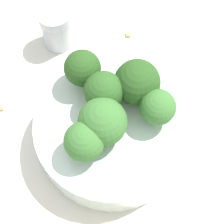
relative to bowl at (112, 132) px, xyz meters
The scene contains 11 objects.
ground_plane 0.02m from the bowl, ahead, with size 3.00×3.00×0.00m, color silver.
bowl is the anchor object (origin of this frame).
broccoli_floret_0 0.05m from the bowl, 124.80° to the right, with size 0.05×0.05×0.05m.
broccoli_floret_1 0.08m from the bowl, 125.45° to the left, with size 0.04×0.04×0.05m.
broccoli_floret_2 0.06m from the bowl, 114.85° to the left, with size 0.04×0.04×0.05m.
broccoli_floret_3 0.06m from the bowl, 127.10° to the right, with size 0.04×0.04×0.05m.
broccoli_floret_4 0.07m from the bowl, 56.32° to the left, with size 0.05×0.05×0.05m.
broccoli_floret_5 0.07m from the bowl, 10.50° to the left, with size 0.04×0.04×0.04m.
pepper_shaker 0.16m from the bowl, 120.30° to the left, with size 0.04×0.04×0.06m.
almond_crumb_2 0.14m from the bowl, 167.93° to the left, with size 0.01×0.00×0.01m, color #AD7F4C.
almond_crumb_3 0.15m from the bowl, 85.45° to the left, with size 0.01×0.01×0.01m, color tan.
Camera 1 is at (0.01, -0.17, 0.41)m, focal length 60.00 mm.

